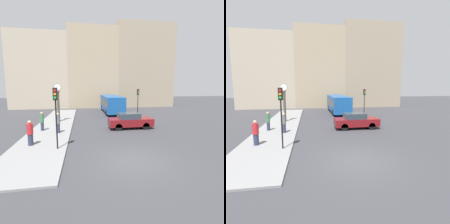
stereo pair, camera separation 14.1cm
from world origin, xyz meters
The scene contains 11 objects.
ground_plane centered at (0.00, 0.00, 0.00)m, with size 120.00×120.00×0.00m, color #38383D.
sidewalk_corner centered at (-5.59, 9.93, 0.05)m, with size 3.60×23.86×0.10m, color gray.
building_row centered at (0.60, 26.64, 7.58)m, with size 31.20×5.00×16.31m.
sedan_car centered at (1.80, 7.38, 0.76)m, with size 4.22×1.77×1.50m.
bus_distant centered at (1.75, 17.88, 1.51)m, with size 2.49×8.94×2.62m.
traffic_light_near centered at (-4.35, 2.36, 2.86)m, with size 0.26×0.24×3.85m.
traffic_light_far centered at (4.57, 13.48, 2.66)m, with size 0.26×0.24×3.71m.
street_clock centered at (-5.40, 11.55, 2.24)m, with size 0.81×0.37×4.27m.
pedestrian_red_top centered at (-6.22, 3.35, 0.94)m, with size 0.40×0.40×1.69m.
pedestrian_green_hoodie centered at (-6.33, 7.45, 0.96)m, with size 0.32×0.32×1.69m.
pedestrian_grey_jacket centered at (-4.80, 6.36, 0.98)m, with size 0.34×0.34×1.72m.
Camera 1 is at (-2.74, -8.74, 4.00)m, focal length 28.00 mm.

